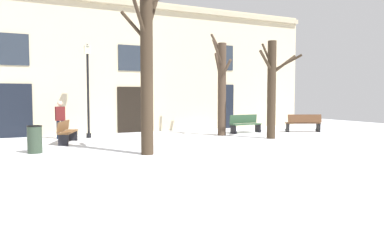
{
  "coord_description": "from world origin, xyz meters",
  "views": [
    {
      "loc": [
        -5.64,
        -9.89,
        1.86
      ],
      "look_at": [
        0.0,
        1.65,
        1.01
      ],
      "focal_mm": 34.81,
      "sensor_mm": 36.0,
      "label": 1
    }
  ],
  "objects": [
    {
      "name": "person_strolling",
      "position": [
        -3.74,
        6.87,
        0.9
      ],
      "size": [
        0.41,
        0.27,
        1.63
      ],
      "rotation": [
        0.0,
        0.0,
        3.28
      ],
      "color": "black",
      "rests_on": "ground"
    },
    {
      "name": "building_facade",
      "position": [
        -0.01,
        8.42,
        3.37
      ],
      "size": [
        20.76,
        0.6,
        6.62
      ],
      "color": "beige",
      "rests_on": "ground"
    },
    {
      "name": "tree_center",
      "position": [
        3.15,
        4.97,
        2.3
      ],
      "size": [
        1.37,
        2.25,
        4.74
      ],
      "color": "#423326",
      "rests_on": "ground"
    },
    {
      "name": "bench_far_corner",
      "position": [
        7.73,
        4.54,
        0.47
      ],
      "size": [
        1.79,
        1.14,
        0.91
      ],
      "rotation": [
        0.0,
        0.0,
        2.74
      ],
      "color": "#51331E",
      "rests_on": "ground"
    },
    {
      "name": "bench_facing_shops",
      "position": [
        -3.69,
        5.21,
        0.46
      ],
      "size": [
        1.0,
        1.76,
        0.87
      ],
      "rotation": [
        0.0,
        0.0,
        1.21
      ],
      "color": "brown",
      "rests_on": "ground"
    },
    {
      "name": "litter_bin",
      "position": [
        -4.97,
        3.06,
        0.45
      ],
      "size": [
        0.48,
        0.48,
        0.89
      ],
      "color": "#2D3D2D",
      "rests_on": "ground"
    },
    {
      "name": "bench_back_to_back_left",
      "position": [
        4.8,
        5.46,
        0.46
      ],
      "size": [
        1.74,
        0.61,
        0.91
      ],
      "rotation": [
        0.0,
        0.0,
        0.09
      ],
      "color": "#2D4C33",
      "rests_on": "ground"
    },
    {
      "name": "tree_right_of_center",
      "position": [
        -1.77,
        1.18,
        2.95
      ],
      "size": [
        2.07,
        1.76,
        6.0
      ],
      "color": "#382B1E",
      "rests_on": "ground"
    },
    {
      "name": "ground_plane",
      "position": [
        0.0,
        0.0,
        0.0
      ],
      "size": [
        33.22,
        33.22,
        0.0
      ],
      "primitive_type": "plane",
      "color": "white"
    },
    {
      "name": "streetlamp",
      "position": [
        -2.57,
        6.72,
        2.49
      ],
      "size": [
        0.3,
        0.3,
        4.08
      ],
      "color": "black",
      "rests_on": "ground"
    },
    {
      "name": "tree_near_facade",
      "position": [
        4.47,
        2.97,
        2.22
      ],
      "size": [
        2.16,
        1.81,
        4.18
      ],
      "color": "#382B1E",
      "rests_on": "ground"
    }
  ]
}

